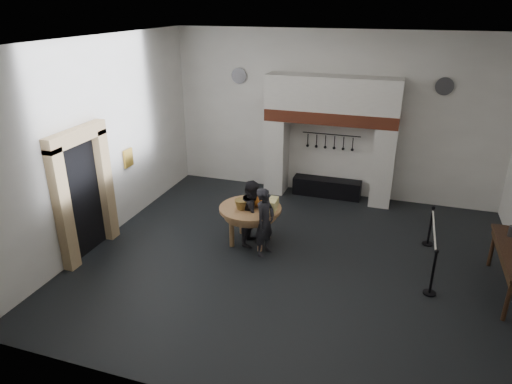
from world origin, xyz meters
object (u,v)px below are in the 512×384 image
(work_table, at_px, (250,209))
(barrier_post_far, at_px, (430,227))
(visitor_near, at_px, (265,222))
(iron_range, at_px, (327,187))
(visitor_far, at_px, (253,212))
(barrier_post_near, at_px, (433,273))

(work_table, xyz_separation_m, barrier_post_far, (3.90, 1.13, -0.39))
(work_table, xyz_separation_m, visitor_near, (0.47, -0.41, -0.07))
(iron_range, distance_m, barrier_post_far, 3.42)
(visitor_far, xyz_separation_m, barrier_post_far, (3.83, 1.14, -0.31))
(visitor_far, distance_m, barrier_post_near, 3.94)
(visitor_far, bearing_deg, visitor_near, -135.09)
(iron_range, bearing_deg, visitor_far, -109.27)
(work_table, relative_size, visitor_near, 0.91)
(visitor_far, bearing_deg, barrier_post_near, -102.68)
(iron_range, distance_m, visitor_near, 3.74)
(visitor_near, relative_size, barrier_post_near, 1.72)
(barrier_post_near, xyz_separation_m, barrier_post_far, (0.00, 2.00, 0.00))
(visitor_far, relative_size, barrier_post_near, 1.69)
(work_table, height_order, barrier_post_far, barrier_post_far)
(visitor_far, relative_size, barrier_post_far, 1.69)
(visitor_near, distance_m, visitor_far, 0.57)
(work_table, distance_m, visitor_near, 0.63)
(iron_range, distance_m, visitor_far, 3.46)
(barrier_post_near, height_order, barrier_post_far, same)
(iron_range, xyz_separation_m, barrier_post_far, (2.70, -2.08, 0.20))
(iron_range, distance_m, barrier_post_near, 4.90)
(barrier_post_near, relative_size, barrier_post_far, 1.00)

